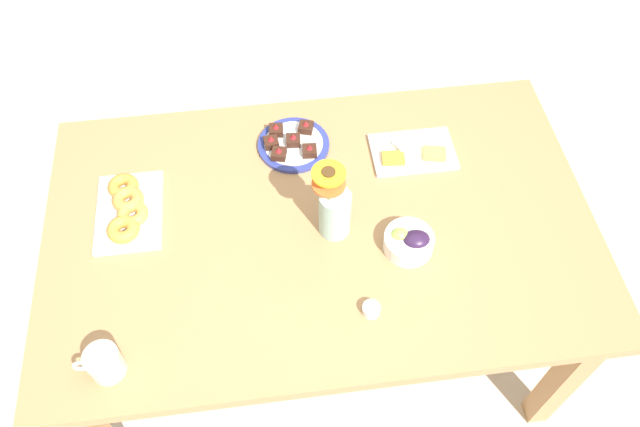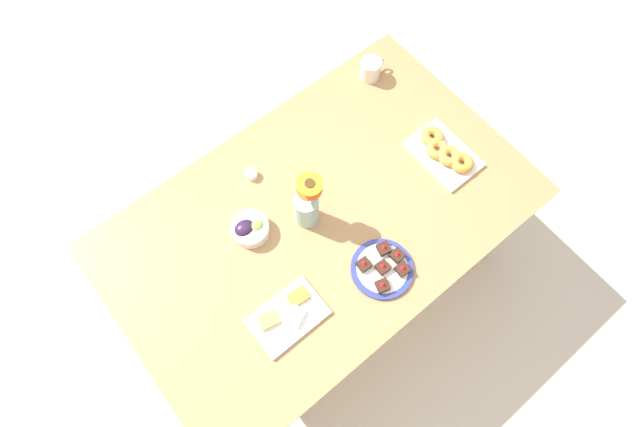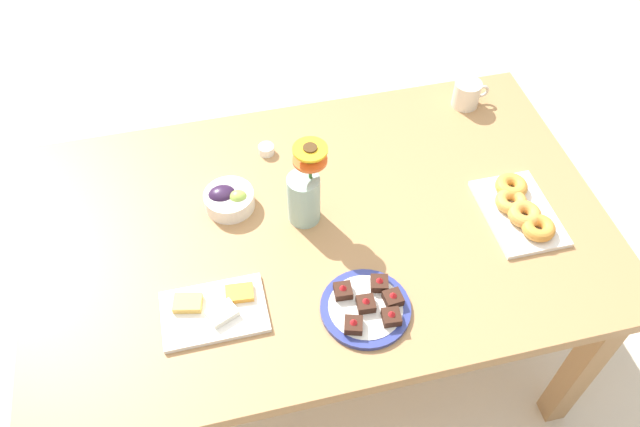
% 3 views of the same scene
% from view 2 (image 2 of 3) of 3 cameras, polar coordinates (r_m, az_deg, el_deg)
% --- Properties ---
extents(ground_plane, '(6.00, 6.00, 0.00)m').
position_cam_2_polar(ground_plane, '(2.58, -0.00, -6.74)').
color(ground_plane, beige).
extents(dining_table, '(1.60, 1.00, 0.74)m').
position_cam_2_polar(dining_table, '(1.96, -0.00, -1.42)').
color(dining_table, '#A87A4C').
rests_on(dining_table, ground_plane).
extents(coffee_mug, '(0.12, 0.09, 0.09)m').
position_cam_2_polar(coffee_mug, '(2.20, 5.80, 16.13)').
color(coffee_mug, silver).
rests_on(coffee_mug, dining_table).
extents(grape_bowl, '(0.14, 0.14, 0.07)m').
position_cam_2_polar(grape_bowl, '(1.85, -8.05, -1.71)').
color(grape_bowl, white).
rests_on(grape_bowl, dining_table).
extents(cheese_platter, '(0.26, 0.17, 0.03)m').
position_cam_2_polar(cheese_platter, '(1.77, -3.71, -11.58)').
color(cheese_platter, white).
rests_on(cheese_platter, dining_table).
extents(croissant_platter, '(0.19, 0.28, 0.05)m').
position_cam_2_polar(croissant_platter, '(2.04, 14.03, 6.81)').
color(croissant_platter, white).
rests_on(croissant_platter, dining_table).
extents(jam_cup_honey, '(0.05, 0.05, 0.03)m').
position_cam_2_polar(jam_cup_honey, '(1.96, -7.86, 4.47)').
color(jam_cup_honey, white).
rests_on(jam_cup_honey, dining_table).
extents(dessert_plate, '(0.23, 0.23, 0.05)m').
position_cam_2_polar(dessert_plate, '(1.82, 7.18, -6.21)').
color(dessert_plate, navy).
rests_on(dessert_plate, dining_table).
extents(flower_vase, '(0.11, 0.09, 0.27)m').
position_cam_2_polar(flower_vase, '(1.80, -1.51, 0.73)').
color(flower_vase, '#99C1B7').
rests_on(flower_vase, dining_table).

